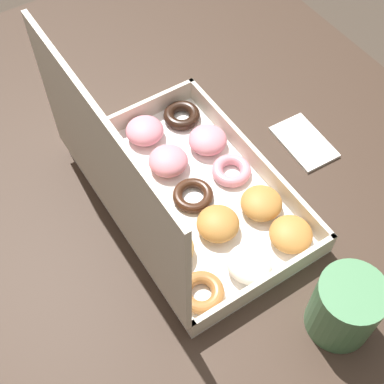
% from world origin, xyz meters
% --- Properties ---
extents(ground_plane, '(8.00, 8.00, 0.00)m').
position_xyz_m(ground_plane, '(0.00, 0.00, 0.00)').
color(ground_plane, '#42382D').
extents(dining_table, '(1.19, 0.99, 0.78)m').
position_xyz_m(dining_table, '(0.00, 0.00, 0.68)').
color(dining_table, '#38281E').
rests_on(dining_table, ground_plane).
extents(donut_box, '(0.40, 0.27, 0.30)m').
position_xyz_m(donut_box, '(-0.05, 0.03, 0.83)').
color(donut_box, white).
rests_on(donut_box, dining_table).
extents(coffee_mug, '(0.09, 0.09, 0.11)m').
position_xyz_m(coffee_mug, '(-0.34, -0.06, 0.83)').
color(coffee_mug, '#4C8456').
rests_on(coffee_mug, dining_table).
extents(paper_napkin, '(0.12, 0.08, 0.01)m').
position_xyz_m(paper_napkin, '(-0.05, -0.23, 0.78)').
color(paper_napkin, white).
rests_on(paper_napkin, dining_table).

